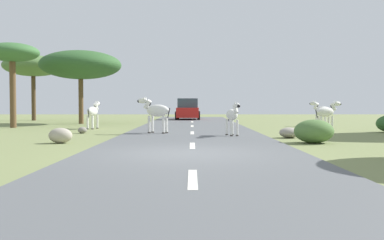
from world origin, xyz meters
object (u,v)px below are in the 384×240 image
at_px(car_0, 186,110).
at_px(rock_0, 59,136).
at_px(zebra_2, 91,112).
at_px(tree_1, 10,54).
at_px(tree_4, 31,66).
at_px(zebra_1, 325,112).
at_px(rock_3, 288,133).
at_px(zebra_0, 231,115).
at_px(zebra_4, 154,111).
at_px(tree_3, 79,65).
at_px(rock_1, 81,130).
at_px(bush_1, 312,131).
at_px(zebra_3, 320,111).

distance_m(car_0, rock_0, 22.24).
xyz_separation_m(zebra_2, rock_0, (0.84, -8.69, -0.66)).
bearing_deg(tree_1, tree_4, 104.16).
height_order(zebra_1, rock_3, zebra_1).
distance_m(zebra_0, rock_3, 2.34).
bearing_deg(car_0, zebra_2, -110.11).
distance_m(zebra_4, tree_3, 12.19).
xyz_separation_m(zebra_4, tree_3, (-5.90, 10.26, 2.93)).
bearing_deg(tree_1, rock_1, -43.15).
height_order(zebra_4, rock_1, zebra_4).
height_order(zebra_1, tree_3, tree_3).
height_order(zebra_0, bush_1, zebra_0).
distance_m(zebra_0, zebra_1, 7.01).
relative_size(rock_0, rock_3, 0.96).
relative_size(zebra_2, tree_3, 0.30).
relative_size(zebra_2, tree_1, 0.34).
xyz_separation_m(zebra_2, car_0, (4.97, 13.15, -0.07)).
xyz_separation_m(zebra_0, zebra_1, (5.23, 4.66, 0.04)).
bearing_deg(tree_3, zebra_0, -52.52).
xyz_separation_m(zebra_0, bush_1, (2.52, -2.81, -0.47)).
distance_m(zebra_3, rock_1, 14.01).
xyz_separation_m(tree_3, rock_3, (11.32, -12.43, -3.74)).
distance_m(bush_1, rock_3, 2.32).
height_order(zebra_1, bush_1, zebra_1).
height_order(zebra_2, bush_1, zebra_2).
relative_size(zebra_0, tree_1, 0.31).
xyz_separation_m(tree_4, rock_0, (8.30, -20.53, -4.11)).
xyz_separation_m(tree_1, bush_1, (14.22, -9.74, -3.71)).
distance_m(zebra_0, zebra_3, 10.15).
relative_size(zebra_0, zebra_4, 0.89).
relative_size(zebra_1, tree_1, 0.33).
relative_size(tree_3, rock_0, 6.79).
distance_m(zebra_4, rock_0, 5.41).
bearing_deg(zebra_0, zebra_2, -52.58).
relative_size(zebra_3, zebra_4, 0.96).
xyz_separation_m(tree_3, tree_4, (-5.27, 5.76, 0.43)).
height_order(tree_3, rock_0, tree_3).
relative_size(tree_3, tree_4, 1.04).
xyz_separation_m(zebra_4, car_0, (1.25, 17.33, -0.17)).
bearing_deg(car_0, zebra_4, -93.52).
height_order(zebra_1, rock_1, zebra_1).
xyz_separation_m(zebra_1, zebra_4, (-8.46, -3.01, 0.11)).
bearing_deg(rock_3, rock_0, -164.25).
distance_m(zebra_0, tree_3, 15.32).
distance_m(zebra_4, bush_1, 7.30).
distance_m(zebra_1, zebra_4, 8.98).
bearing_deg(rock_0, zebra_4, 57.44).
distance_m(zebra_2, bush_1, 12.83).
distance_m(zebra_2, tree_1, 5.83).
relative_size(tree_1, tree_4, 0.91).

